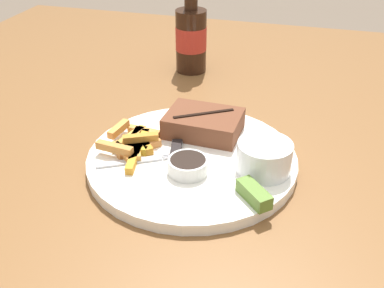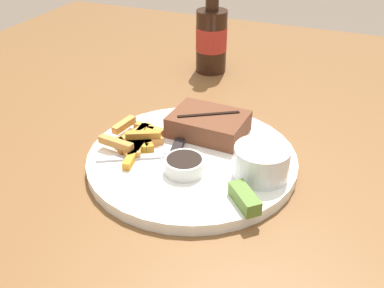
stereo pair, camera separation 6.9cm
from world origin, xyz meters
name	(u,v)px [view 2 (the right image)]	position (x,y,z in m)	size (l,w,h in m)	color
dining_table	(192,193)	(0.00, 0.00, 0.71)	(1.54, 1.57, 0.76)	brown
dinner_plate	(192,160)	(0.00, 0.00, 0.77)	(0.33, 0.33, 0.02)	white
steak_portion	(206,124)	(0.00, 0.07, 0.80)	(0.13, 0.10, 0.04)	brown
fries_pile	(136,141)	(-0.10, -0.01, 0.79)	(0.09, 0.13, 0.02)	#BE7A2A
coleslaw_cup	(262,160)	(0.11, -0.01, 0.81)	(0.08, 0.08, 0.05)	white
dipping_sauce_cup	(184,165)	(0.01, -0.05, 0.79)	(0.06, 0.06, 0.02)	silver
pickle_spear	(244,198)	(0.11, -0.09, 0.79)	(0.06, 0.06, 0.02)	#567A2D
fork_utensil	(136,157)	(-0.08, -0.04, 0.78)	(0.12, 0.07, 0.00)	#B7B7BC
knife_utensil	(181,138)	(-0.03, 0.04, 0.78)	(0.05, 0.16, 0.01)	#B7B7BC
beer_bottle	(211,37)	(-0.11, 0.37, 0.84)	(0.07, 0.07, 0.22)	black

